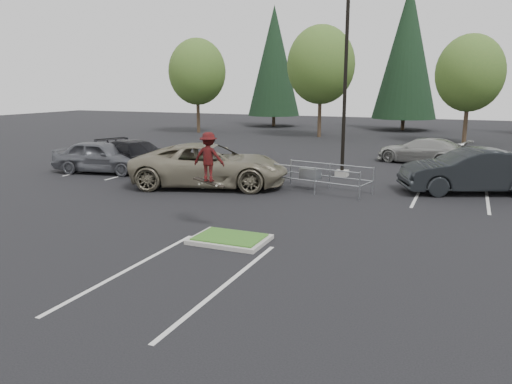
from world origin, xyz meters
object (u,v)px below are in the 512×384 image
at_px(light_pole, 345,85).
at_px(car_far_silver, 423,151).
at_px(cart_corral, 313,174).
at_px(conif_a, 274,61).
at_px(car_r_charc, 471,171).
at_px(decid_c, 470,76).
at_px(decid_a, 197,74).
at_px(skateboarder, 209,157).
at_px(decid_b, 321,67).
at_px(conif_b, 407,51).
at_px(car_l_black, 136,156).
at_px(car_l_grey, 101,156).
at_px(car_l_tan, 208,165).

xyz_separation_m(light_pole, car_far_silver, (3.41, 6.00, -3.80)).
bearing_deg(car_far_silver, cart_corral, -5.55).
distance_m(conif_a, car_r_charc, 36.71).
distance_m(light_pole, cart_corral, 5.48).
bearing_deg(decid_c, cart_corral, -105.07).
distance_m(decid_a, skateboarder, 33.71).
relative_size(conif_a, skateboarder, 7.46).
bearing_deg(cart_corral, car_r_charc, 29.75).
bearing_deg(car_far_silver, skateboarder, -1.42).
bearing_deg(skateboarder, decid_b, -86.49).
xyz_separation_m(cart_corral, car_r_charc, (6.36, 2.08, 0.22)).
height_order(conif_b, skateboarder, conif_b).
distance_m(car_l_black, car_l_grey, 1.81).
bearing_deg(car_far_silver, car_l_black, -42.03).
distance_m(decid_a, car_l_grey, 23.39).
xyz_separation_m(cart_corral, skateboarder, (-1.34, -7.09, 1.59)).
bearing_deg(conif_b, car_far_silver, -80.13).
height_order(car_l_tan, car_l_grey, car_l_tan).
distance_m(skateboarder, car_l_grey, 12.58).
relative_size(light_pole, decid_a, 1.14).
xyz_separation_m(light_pole, car_l_tan, (-5.00, -5.00, -3.58)).
bearing_deg(skateboarder, light_pole, -104.52).
relative_size(cart_corral, car_r_charc, 0.75).
distance_m(light_pole, decid_c, 18.67).
distance_m(light_pole, conif_a, 31.63).
bearing_deg(conif_b, conif_a, -177.95).
relative_size(light_pole, car_l_black, 1.78).
bearing_deg(decid_b, car_l_grey, -103.73).
relative_size(skateboarder, car_far_silver, 0.33).
relative_size(cart_corral, car_far_silver, 0.82).
distance_m(car_r_charc, car_far_silver, 8.24).
bearing_deg(car_l_grey, decid_c, -49.08).
distance_m(conif_b, car_r_charc, 31.77).
height_order(conif_b, car_l_tan, conif_b).
height_order(cart_corral, car_l_black, car_l_black).
height_order(conif_a, car_l_tan, conif_a).
bearing_deg(decid_b, light_pole, -70.65).
height_order(car_l_black, car_far_silver, car_l_black).
xyz_separation_m(decid_a, decid_c, (24.00, -0.20, -0.33)).
relative_size(decid_a, car_l_grey, 1.78).
relative_size(conif_b, car_far_silver, 2.77).
relative_size(car_l_tan, car_l_grey, 1.41).
bearing_deg(car_l_black, car_l_tan, -88.91).
bearing_deg(decid_c, decid_a, 179.52).
relative_size(decid_a, car_far_silver, 1.70).
bearing_deg(conif_b, car_l_grey, -109.52).
distance_m(car_l_tan, car_l_black, 5.88).
height_order(skateboarder, car_far_silver, skateboarder).
xyz_separation_m(cart_corral, car_l_grey, (-11.64, -0.03, 0.12)).
relative_size(decid_c, car_far_silver, 1.60).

